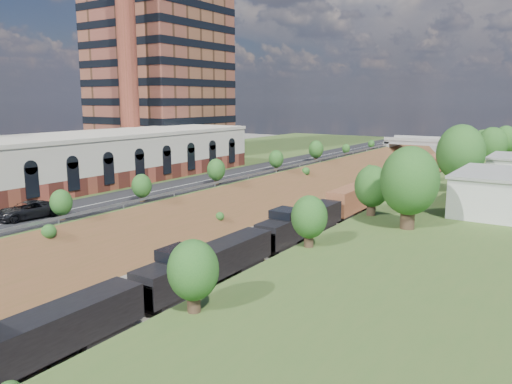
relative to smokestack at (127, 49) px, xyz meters
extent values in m
cube|color=#416027|center=(3.00, 4.00, -22.50)|extent=(44.00, 180.00, 5.00)
cube|color=brown|center=(25.00, 4.00, -25.00)|extent=(10.00, 180.00, 10.00)
cube|color=brown|center=(47.00, 4.00, -25.00)|extent=(10.00, 180.00, 10.00)
cube|color=gray|center=(33.40, 4.00, -24.91)|extent=(1.58, 180.00, 0.18)
cube|color=gray|center=(38.60, 4.00, -24.91)|extent=(1.58, 180.00, 0.18)
cube|color=black|center=(20.50, 4.00, -19.95)|extent=(8.00, 180.00, 0.10)
cube|color=#99999E|center=(24.60, 4.00, -19.45)|extent=(0.06, 171.00, 0.30)
cube|color=brown|center=(8.00, -18.00, -18.90)|extent=(14.00, 62.00, 2.20)
cube|color=beige|center=(8.00, -18.00, -15.65)|extent=(14.00, 62.00, 4.30)
cube|color=beige|center=(8.00, -18.00, -13.25)|extent=(14.30, 62.30, 0.50)
cube|color=brown|center=(-8.00, 16.00, 2.00)|extent=(22.00, 22.00, 44.00)
cylinder|color=brown|center=(0.00, 0.00, 0.00)|extent=(3.20, 3.20, 40.00)
cube|color=gray|center=(24.50, 66.00, -21.90)|extent=(1.50, 8.00, 6.20)
cube|color=gray|center=(47.50, 66.00, -21.90)|extent=(1.50, 8.00, 6.20)
cube|color=gray|center=(36.00, 66.00, -18.80)|extent=(24.00, 8.00, 1.00)
cube|color=gray|center=(36.00, 62.00, -18.00)|extent=(24.00, 0.30, 0.80)
cube|color=gray|center=(36.00, 70.00, -18.00)|extent=(24.00, 0.30, 0.80)
cube|color=silver|center=(59.50, -4.00, -18.00)|extent=(9.00, 12.00, 4.00)
cylinder|color=#473323|center=(53.00, -16.00, -18.69)|extent=(1.30, 1.30, 2.62)
ellipsoid|color=#23551E|center=(53.00, -16.00, -15.54)|extent=(5.25, 5.25, 6.30)
cylinder|color=#473323|center=(24.20, -36.00, -19.39)|extent=(0.66, 0.66, 1.22)
ellipsoid|color=#23551E|center=(24.20, -36.00, -17.92)|extent=(2.45, 2.45, 2.94)
cube|color=black|center=(38.60, -44.94, -22.79)|extent=(2.80, 16.82, 2.62)
cube|color=black|center=(38.60, -27.13, -22.79)|extent=(2.80, 16.82, 2.62)
cube|color=black|center=(38.60, -9.31, -22.79)|extent=(2.80, 16.82, 2.62)
cube|color=brown|center=(38.60, 60.17, -22.42)|extent=(2.80, 120.13, 3.36)
imported|color=black|center=(20.51, -32.99, -19.06)|extent=(3.72, 6.42, 1.68)
camera|label=1|loc=(65.68, -60.83, -8.29)|focal=35.00mm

